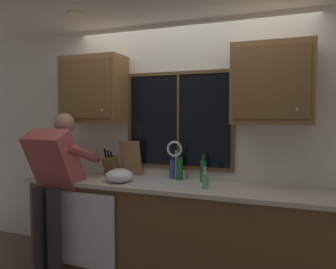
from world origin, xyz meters
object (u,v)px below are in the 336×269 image
Objects in this scene: knife_block at (111,166)px; soap_dispenser at (205,180)px; person_standing at (54,176)px; bottle_tall_clear at (172,169)px; mixing_bowl at (119,176)px; bottle_green_glass at (179,167)px; bottle_amber_small at (203,170)px; cutting_board at (131,158)px.

soap_dispenser is (1.11, -0.24, -0.03)m from knife_block.
bottle_tall_clear is at bearing 28.50° from person_standing.
soap_dispenser reaches higher than mixing_bowl.
knife_block is 1.27× the size of bottle_tall_clear.
knife_block reaches higher than soap_dispenser.
bottle_amber_small is at bearing -2.36° from bottle_green_glass.
bottle_amber_small is at bearing 21.16° from mixing_bowl.
person_standing is 6.35× the size of bottle_tall_clear.
person_standing reaches higher than knife_block.
person_standing is 0.65m from mixing_bowl.
knife_block is 0.77m from bottle_green_glass.
bottle_amber_small is (1.03, 0.05, 0.01)m from knife_block.
cutting_board is 1.29× the size of bottle_green_glass.
cutting_board is 0.48m from bottle_tall_clear.
cutting_board reaches higher than bottle_green_glass.
person_standing is 1.19m from bottle_tall_clear.
bottle_tall_clear reaches higher than mixing_bowl.
person_standing is 5.26× the size of bottle_green_glass.
bottle_green_glass is (0.52, 0.31, 0.06)m from mixing_bowl.
bottle_tall_clear is (0.43, 0.34, 0.04)m from mixing_bowl.
knife_block is 1.05× the size of bottle_green_glass.
person_standing is 5.76× the size of mixing_bowl.
bottle_green_glass is 1.10× the size of bottle_amber_small.
soap_dispenser is 0.30m from bottle_amber_small.
person_standing reaches higher than mixing_bowl.
bottle_green_glass is at bearing -1.61° from cutting_board.
person_standing reaches higher than soap_dispenser.
cutting_board is at bearing 19.09° from knife_block.
person_standing is at bearing -170.90° from soap_dispenser.
mixing_bowl is at bearing -82.87° from cutting_board.
bottle_tall_clear reaches higher than soap_dispenser.
bottle_green_glass is (-0.34, 0.30, 0.05)m from soap_dispenser.
bottle_tall_clear is at bearing 7.38° from knife_block.
bottle_green_glass is 0.10m from bottle_tall_clear.
bottle_green_glass is (0.77, 0.06, 0.02)m from knife_block.
bottle_tall_clear is at bearing 172.81° from bottle_amber_small.
soap_dispenser is at bearing -73.00° from bottle_amber_small.
cutting_board reaches higher than soap_dispenser.
bottle_amber_small is at bearing -1.85° from cutting_board.
knife_block is 1.14m from soap_dispenser.
mixing_bowl is at bearing -45.88° from knife_block.
soap_dispenser is 0.72× the size of bottle_amber_small.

